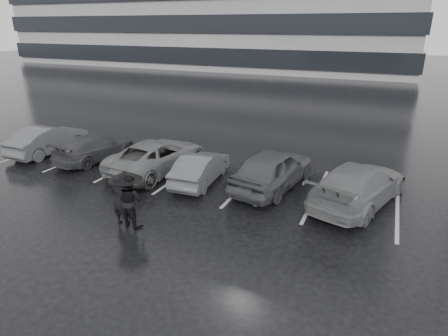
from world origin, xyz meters
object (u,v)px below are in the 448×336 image
car_east (359,184)px  car_west_c (96,147)px  car_west_b (158,156)px  car_west_d (48,139)px  pedestrian_left (121,200)px  car_main (273,169)px  car_west_a (201,168)px  pedestrian_right (130,201)px

car_east → car_west_c: bearing=17.9°
car_west_b → car_west_d: car_west_b is taller
car_west_d → pedestrian_left: (7.81, -4.33, 0.18)m
pedestrian_left → car_west_c: bearing=-41.1°
car_main → pedestrian_left: bearing=63.3°
car_west_a → pedestrian_left: 4.15m
car_west_a → pedestrian_left: pedestrian_left is taller
car_west_a → car_west_c: (-5.70, 0.41, 0.00)m
car_east → pedestrian_left: (-6.64, -4.58, 0.14)m
car_west_d → car_east: bearing=-179.5°
car_west_c → car_west_d: (-2.80, -0.16, 0.08)m
car_west_b → car_east: 8.21m
car_west_d → pedestrian_left: size_ratio=2.39×
car_west_d → car_east: car_east is taller
car_east → pedestrian_left: bearing=52.0°
car_west_b → car_west_d: (-6.25, -0.11, -0.01)m
car_west_b → pedestrian_left: bearing=116.0°
car_main → car_east: (3.15, -0.13, -0.04)m
pedestrian_right → car_west_d: bearing=-19.1°
car_east → car_west_a: bearing=22.2°
car_west_b → pedestrian_right: pedestrian_right is taller
pedestrian_left → pedestrian_right: size_ratio=1.02×
car_west_c → pedestrian_right: 6.90m
car_main → car_west_d: size_ratio=1.09×
car_main → pedestrian_left: size_ratio=2.61×
car_west_b → pedestrian_right: bearing=119.7°
car_west_b → car_west_d: size_ratio=1.20×
car_west_a → car_east: car_east is taller
pedestrian_right → pedestrian_left: bearing=23.7°
car_west_d → car_west_b: bearing=-179.5°
car_west_b → pedestrian_left: (1.57, -4.44, 0.18)m
pedestrian_right → car_west_b: bearing=-58.4°
car_west_c → pedestrian_right: pedestrian_right is taller
car_east → pedestrian_right: size_ratio=2.94×
car_west_a → car_west_d: bearing=-6.1°
car_main → pedestrian_left: pedestrian_left is taller
car_main → car_east: 3.15m
car_main → pedestrian_right: bearing=65.2°
car_east → pedestrian_right: bearing=52.8°
car_west_c → pedestrian_left: (5.01, -4.49, 0.26)m
car_main → pedestrian_left: (-3.49, -4.71, 0.09)m
car_main → pedestrian_right: (-3.20, -4.63, 0.08)m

